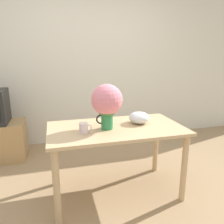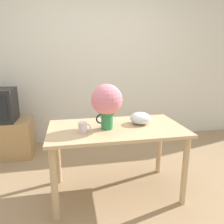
{
  "view_description": "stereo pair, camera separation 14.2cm",
  "coord_description": "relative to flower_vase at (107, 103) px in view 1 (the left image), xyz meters",
  "views": [
    {
      "loc": [
        -0.6,
        -1.75,
        1.41
      ],
      "look_at": [
        -0.07,
        0.2,
        0.89
      ],
      "focal_mm": 35.0,
      "sensor_mm": 36.0,
      "label": 1
    },
    {
      "loc": [
        -0.46,
        -1.78,
        1.41
      ],
      "look_at": [
        -0.07,
        0.2,
        0.89
      ],
      "focal_mm": 35.0,
      "sensor_mm": 36.0,
      "label": 2
    }
  ],
  "objects": [
    {
      "name": "table",
      "position": [
        0.1,
        0.03,
        -0.37
      ],
      "size": [
        1.33,
        0.74,
        0.73
      ],
      "color": "tan",
      "rests_on": "ground_plane"
    },
    {
      "name": "ground_plane",
      "position": [
        0.12,
        -0.2,
        -0.99
      ],
      "size": [
        12.0,
        12.0,
        0.0
      ],
      "primitive_type": "plane",
      "color": "#9E7F5B"
    },
    {
      "name": "coffee_mug",
      "position": [
        -0.23,
        -0.08,
        -0.21
      ],
      "size": [
        0.12,
        0.08,
        0.1
      ],
      "color": "silver",
      "rests_on": "table"
    },
    {
      "name": "flower_vase",
      "position": [
        0.0,
        0.0,
        0.0
      ],
      "size": [
        0.3,
        0.3,
        0.43
      ],
      "color": "#2D844C",
      "rests_on": "table"
    },
    {
      "name": "wall_back",
      "position": [
        0.12,
        1.65,
        0.31
      ],
      "size": [
        8.0,
        0.05,
        2.6
      ],
      "color": "silver",
      "rests_on": "ground_plane"
    },
    {
      "name": "white_bowl",
      "position": [
        0.37,
        0.09,
        -0.2
      ],
      "size": [
        0.22,
        0.22,
        0.12
      ],
      "color": "silver",
      "rests_on": "table"
    }
  ]
}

